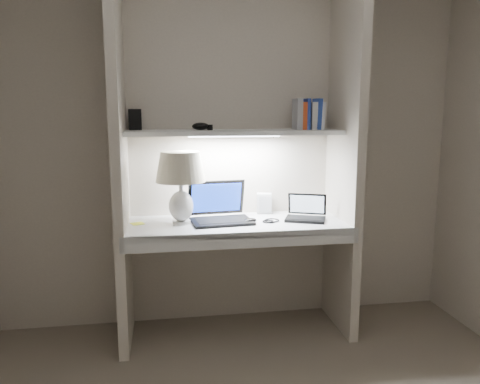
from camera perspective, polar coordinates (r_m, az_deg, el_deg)
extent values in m
cube|color=#BEB3A2|center=(3.27, -1.17, 5.67)|extent=(3.20, 0.01, 2.50)
cube|color=#BEB3A2|center=(2.98, -14.51, 4.95)|extent=(0.06, 0.55, 2.50)
cube|color=#BEB3A2|center=(3.19, 12.68, 5.33)|extent=(0.06, 0.55, 2.50)
cube|color=white|center=(3.08, -0.42, -4.02)|extent=(1.40, 0.55, 0.04)
cube|color=silver|center=(2.84, 0.40, -5.85)|extent=(1.46, 0.03, 0.10)
cube|color=silver|center=(3.09, -0.71, 7.28)|extent=(1.40, 0.36, 0.03)
cube|color=white|center=(3.09, -0.70, 6.87)|extent=(0.60, 0.04, 0.02)
cylinder|color=white|center=(3.05, -7.14, -3.66)|extent=(0.12, 0.12, 0.02)
ellipsoid|color=white|center=(3.02, -7.18, -1.71)|extent=(0.16, 0.16, 0.20)
cylinder|color=white|center=(3.00, -7.23, 0.47)|extent=(0.03, 0.03, 0.08)
sphere|color=#FFD899|center=(2.99, -7.26, 2.07)|extent=(0.05, 0.05, 0.05)
cube|color=black|center=(3.05, -2.24, -3.59)|extent=(0.41, 0.31, 0.02)
cube|color=black|center=(3.05, -2.24, -3.42)|extent=(0.35, 0.22, 0.00)
cube|color=black|center=(3.18, -2.92, -0.68)|extent=(0.39, 0.11, 0.24)
cube|color=blue|center=(3.18, -2.90, -0.70)|extent=(0.34, 0.09, 0.20)
cube|color=black|center=(3.14, 7.97, -3.32)|extent=(0.31, 0.26, 0.02)
cube|color=black|center=(3.13, 7.97, -3.15)|extent=(0.25, 0.20, 0.00)
cube|color=black|center=(3.23, 8.18, -1.45)|extent=(0.26, 0.15, 0.15)
cube|color=#CFE5FF|center=(3.22, 8.17, -1.47)|extent=(0.22, 0.12, 0.12)
cube|color=silver|center=(3.32, 2.99, -1.40)|extent=(0.12, 0.10, 0.14)
ellipsoid|color=black|center=(3.04, 1.26, -3.50)|extent=(0.10, 0.09, 0.03)
torus|color=black|center=(3.10, 3.90, -3.46)|extent=(0.13, 0.13, 0.01)
cube|color=#EBF633|center=(3.10, -12.38, -3.78)|extent=(0.10, 0.10, 0.00)
cube|color=silver|center=(3.24, 9.78, 9.14)|extent=(0.03, 0.14, 0.18)
cube|color=#253F94|center=(3.23, 9.34, 9.35)|extent=(0.04, 0.14, 0.21)
cube|color=beige|center=(3.22, 8.76, 9.16)|extent=(0.04, 0.14, 0.18)
cube|color=#233B9A|center=(3.21, 8.06, 9.38)|extent=(0.02, 0.14, 0.20)
cube|color=#D2491D|center=(3.20, 7.60, 9.18)|extent=(0.03, 0.14, 0.18)
cube|color=#A6A6AB|center=(3.19, 7.02, 9.40)|extent=(0.04, 0.14, 0.20)
cube|color=black|center=(3.16, -12.69, 8.61)|extent=(0.09, 0.07, 0.14)
ellipsoid|color=black|center=(3.07, -4.83, 7.99)|extent=(0.12, 0.09, 0.05)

